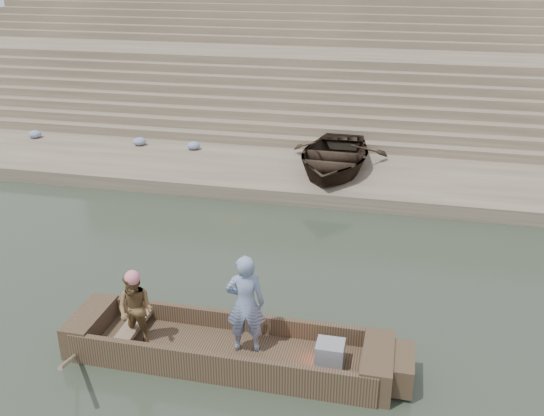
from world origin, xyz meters
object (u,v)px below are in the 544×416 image
(rowing_man, at_px, (136,310))
(beached_rowboat, at_px, (333,156))
(standing_man, at_px, (245,304))
(television, at_px, (329,353))
(main_rowboat, at_px, (227,354))

(rowing_man, xyz_separation_m, beached_rowboat, (2.19, 9.22, -0.06))
(rowing_man, distance_m, beached_rowboat, 9.48)
(standing_man, distance_m, rowing_man, 1.90)
(beached_rowboat, bearing_deg, television, -81.00)
(main_rowboat, height_order, rowing_man, rowing_man)
(television, relative_size, beached_rowboat, 0.11)
(main_rowboat, distance_m, beached_rowboat, 9.10)
(beached_rowboat, bearing_deg, main_rowboat, -92.11)
(standing_man, bearing_deg, main_rowboat, 2.58)
(main_rowboat, distance_m, television, 1.79)
(television, distance_m, beached_rowboat, 9.12)
(beached_rowboat, bearing_deg, rowing_man, -101.40)
(main_rowboat, height_order, standing_man, standing_man)
(rowing_man, distance_m, television, 3.35)
(rowing_man, height_order, television, rowing_man)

